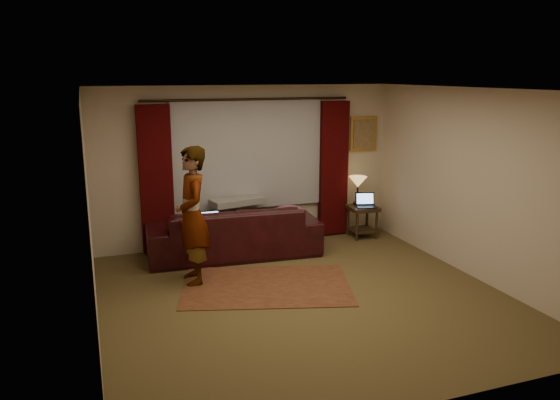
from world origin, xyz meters
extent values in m
cube|color=brown|center=(0.00, 0.00, -0.01)|extent=(5.00, 5.00, 0.01)
cube|color=silver|center=(0.00, 0.00, 2.60)|extent=(5.00, 5.00, 0.02)
cube|color=beige|center=(0.00, 2.50, 1.30)|extent=(5.00, 0.02, 2.60)
cube|color=beige|center=(0.00, -2.50, 1.30)|extent=(5.00, 0.02, 2.60)
cube|color=beige|center=(-2.50, 0.00, 1.30)|extent=(0.02, 5.00, 2.60)
cube|color=beige|center=(2.50, 0.00, 1.30)|extent=(0.02, 5.00, 2.60)
cube|color=#9F9FA7|center=(0.00, 2.44, 1.50)|extent=(2.50, 0.05, 1.80)
cube|color=#350405|center=(-1.50, 2.39, 1.18)|extent=(0.50, 0.14, 2.30)
cube|color=#350405|center=(1.50, 2.39, 1.18)|extent=(0.50, 0.14, 2.30)
cylinder|color=black|center=(0.00, 2.39, 2.38)|extent=(0.04, 0.04, 3.40)
cube|color=#BB913D|center=(2.10, 2.47, 1.75)|extent=(0.50, 0.04, 0.60)
imported|color=black|center=(-0.41, 1.92, 0.53)|extent=(2.72, 1.32, 1.07)
cube|color=gray|center=(-0.25, 2.21, 1.07)|extent=(0.93, 0.52, 0.10)
ellipsoid|color=#773F54|center=(0.43, 1.73, 0.65)|extent=(0.55, 0.44, 0.22)
cube|color=brown|center=(-0.34, 0.51, 0.01)|extent=(2.54, 2.04, 0.01)
cube|color=black|center=(1.93, 2.09, 0.27)|extent=(0.50, 0.50, 0.55)
imported|color=gray|center=(-1.21, 1.00, 0.93)|extent=(0.55, 0.55, 1.86)
camera|label=1|loc=(-2.48, -6.00, 2.79)|focal=35.00mm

